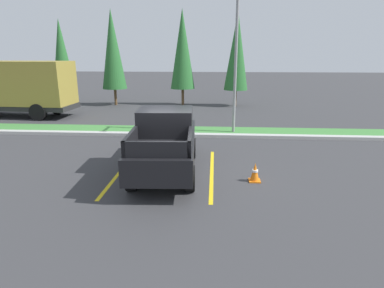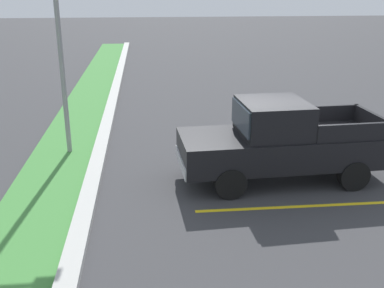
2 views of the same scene
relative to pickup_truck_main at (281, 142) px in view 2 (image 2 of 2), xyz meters
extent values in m
plane|color=#38383A|center=(0.54, -0.21, -1.04)|extent=(120.00, 120.00, 0.00)
cube|color=yellow|center=(-1.55, -0.05, -1.04)|extent=(0.12, 4.80, 0.01)
cube|color=yellow|center=(1.55, -0.05, -1.04)|extent=(0.12, 4.80, 0.01)
cube|color=#B2B2AD|center=(0.54, 4.79, -0.97)|extent=(56.00, 0.40, 0.15)
cube|color=#42843D|center=(0.54, 5.89, -1.01)|extent=(56.00, 1.80, 0.06)
cylinder|color=black|center=(-0.93, 1.45, -0.66)|extent=(0.32, 0.77, 0.76)
cylinder|color=black|center=(0.77, 1.54, -0.66)|extent=(0.32, 0.77, 0.76)
cylinder|color=black|center=(-0.76, -1.64, -0.66)|extent=(0.32, 0.77, 0.76)
cylinder|color=black|center=(0.93, -1.55, -0.66)|extent=(0.32, 0.77, 0.76)
cube|color=black|center=(0.00, -0.05, -0.16)|extent=(2.17, 5.29, 0.76)
cube|color=black|center=(-0.01, 0.25, 0.64)|extent=(1.84, 1.69, 0.84)
cube|color=#2D3842|center=(-0.06, 1.07, 0.69)|extent=(1.62, 0.15, 0.63)
cube|color=black|center=(-0.77, -1.54, 0.44)|extent=(0.20, 1.90, 0.44)
cube|color=black|center=(0.93, -1.45, 0.44)|extent=(0.20, 1.90, 0.44)
cube|color=black|center=(0.13, -2.40, 0.44)|extent=(1.80, 0.20, 0.44)
cube|color=silver|center=(-0.13, 2.50, -0.40)|extent=(1.81, 0.26, 0.28)
cylinder|color=gray|center=(2.57, 5.69, 2.17)|extent=(0.14, 0.14, 6.42)
cube|color=orange|center=(2.90, -0.70, -1.02)|extent=(0.36, 0.36, 0.04)
cone|color=orange|center=(2.90, -0.70, -0.72)|extent=(0.28, 0.28, 0.56)
cylinder|color=white|center=(2.90, -0.70, -0.69)|extent=(0.19, 0.19, 0.07)
camera|label=1|loc=(1.60, -10.34, 2.84)|focal=30.49mm
camera|label=2|loc=(-10.71, 3.36, 3.80)|focal=43.11mm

